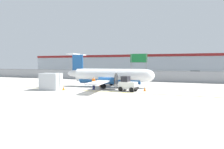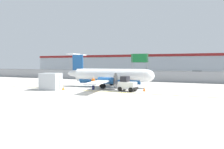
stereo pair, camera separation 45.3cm
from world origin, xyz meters
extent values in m
plane|color=#BCB7AD|center=(0.00, 0.00, 0.00)|extent=(140.00, 140.00, 0.00)
cube|color=yellow|center=(0.00, 2.00, 0.00)|extent=(84.00, 0.20, 0.01)
cube|color=gray|center=(0.00, 18.00, 1.00)|extent=(98.00, 0.04, 2.00)
cylinder|color=slate|center=(0.00, 18.00, 2.05)|extent=(98.00, 0.10, 0.10)
cube|color=#38383A|center=(0.00, 29.50, 0.06)|extent=(98.00, 17.00, 0.12)
cube|color=#A8B2BC|center=(0.00, 48.00, 3.25)|extent=(91.00, 8.00, 6.50)
cube|color=maroon|center=(0.00, 44.00, 6.10)|extent=(91.00, 0.20, 0.80)
cylinder|color=white|center=(-0.35, 6.70, 1.75)|extent=(10.28, 2.87, 1.90)
ellipsoid|color=white|center=(4.96, 7.21, 1.75)|extent=(2.51, 2.02, 1.80)
ellipsoid|color=white|center=(-5.66, 6.18, 1.95)|extent=(2.95, 1.32, 1.05)
cylinder|color=#1E5193|center=(-0.35, 6.70, 1.23)|extent=(9.21, 2.36, 1.48)
cube|color=white|center=(-0.25, 6.71, 1.18)|extent=(3.14, 16.08, 0.18)
cylinder|color=#1E5193|center=(-0.30, 9.31, 1.18)|extent=(2.28, 1.11, 0.90)
cone|color=black|center=(0.84, 9.42, 1.18)|extent=(0.49, 0.48, 0.44)
cylinder|color=#262626|center=(0.99, 9.44, 1.18)|extent=(0.24, 2.09, 2.10)
cylinder|color=#1E5193|center=(0.20, 4.14, 1.18)|extent=(2.28, 1.11, 0.90)
cone|color=black|center=(1.34, 4.25, 1.18)|extent=(0.49, 0.48, 0.44)
cylinder|color=#262626|center=(1.49, 4.26, 1.18)|extent=(0.24, 2.09, 2.10)
cube|color=#1E5193|center=(-5.40, 6.21, 3.30)|extent=(1.71, 0.34, 3.10)
cube|color=white|center=(-5.53, 6.19, 4.85)|extent=(1.56, 4.88, 0.14)
cylinder|color=#59595B|center=(3.21, 7.04, 0.79)|extent=(0.15, 0.15, 0.97)
cylinder|color=black|center=(3.21, 7.04, 0.30)|extent=(0.62, 0.28, 0.60)
cylinder|color=#59595B|center=(-0.86, 8.87, 0.83)|extent=(0.15, 0.15, 0.90)
cylinder|color=black|center=(-0.86, 8.87, 0.38)|extent=(0.78, 0.29, 0.76)
cylinder|color=#59595B|center=(-0.43, 4.47, 0.83)|extent=(0.15, 0.15, 0.90)
cylinder|color=black|center=(-0.43, 4.47, 0.38)|extent=(0.78, 0.29, 0.76)
cube|color=silver|center=(3.39, 3.38, 0.73)|extent=(2.36, 1.49, 0.90)
cube|color=black|center=(3.05, 3.44, 1.53)|extent=(1.07, 1.15, 0.70)
cube|color=black|center=(4.52, 3.17, 0.43)|extent=(0.36, 1.11, 0.30)
cylinder|color=black|center=(4.24, 3.83, 0.28)|extent=(0.58, 0.28, 0.56)
cylinder|color=black|center=(4.02, 2.65, 0.28)|extent=(0.58, 0.28, 0.56)
cylinder|color=black|center=(2.76, 4.11, 0.28)|extent=(0.58, 0.28, 0.56)
cylinder|color=black|center=(2.54, 2.93, 0.28)|extent=(0.58, 0.28, 0.56)
cylinder|color=#191E4C|center=(-1.15, 3.13, 0.42)|extent=(0.22, 0.22, 0.85)
cylinder|color=#191E4C|center=(-1.25, 2.95, 0.42)|extent=(0.22, 0.22, 0.85)
cylinder|color=orange|center=(-1.20, 3.04, 1.15)|extent=(0.46, 0.46, 0.60)
cylinder|color=orange|center=(-1.09, 3.23, 1.18)|extent=(0.14, 0.14, 0.55)
cylinder|color=orange|center=(-1.31, 2.85, 1.18)|extent=(0.14, 0.14, 0.55)
sphere|color=tan|center=(-1.20, 3.04, 1.59)|extent=(0.22, 0.22, 0.22)
cube|color=#B7BCC1|center=(-6.53, 1.17, 1.10)|extent=(2.68, 2.35, 2.20)
cube|color=#333338|center=(-6.53, 1.17, 1.10)|extent=(2.42, 0.46, 2.20)
cube|color=orange|center=(-4.78, 1.40, 0.02)|extent=(0.36, 0.36, 0.04)
cone|color=orange|center=(-4.78, 1.40, 0.34)|extent=(0.28, 0.28, 0.60)
cylinder|color=white|center=(-4.78, 1.40, 0.42)|extent=(0.17, 0.17, 0.08)
cube|color=orange|center=(5.36, 4.09, 0.02)|extent=(0.36, 0.36, 0.04)
cone|color=orange|center=(5.36, 4.09, 0.34)|extent=(0.28, 0.28, 0.60)
cylinder|color=white|center=(5.36, 4.09, 0.42)|extent=(0.17, 0.17, 0.08)
cube|color=orange|center=(1.50, 6.77, 0.02)|extent=(0.36, 0.36, 0.04)
cone|color=orange|center=(1.50, 6.77, 0.34)|extent=(0.28, 0.28, 0.60)
cylinder|color=white|center=(1.50, 6.77, 0.42)|extent=(0.17, 0.17, 0.08)
cube|color=orange|center=(-1.88, 6.72, 0.02)|extent=(0.36, 0.36, 0.04)
cone|color=orange|center=(-1.88, 6.72, 0.34)|extent=(0.28, 0.28, 0.60)
cylinder|color=white|center=(-1.88, 6.72, 0.42)|extent=(0.17, 0.17, 0.08)
cube|color=#B28C19|center=(-12.57, 24.96, 0.74)|extent=(4.32, 2.01, 0.80)
cube|color=#262D38|center=(-12.72, 24.97, 1.42)|extent=(2.31, 1.72, 0.56)
cylinder|color=black|center=(-11.11, 25.76, 0.42)|extent=(0.61, 0.24, 0.60)
cylinder|color=black|center=(-11.25, 23.96, 0.42)|extent=(0.61, 0.24, 0.60)
cylinder|color=black|center=(-13.90, 25.97, 0.42)|extent=(0.61, 0.24, 0.60)
cylinder|color=black|center=(-14.04, 24.17, 0.42)|extent=(0.61, 0.24, 0.60)
cube|color=navy|center=(-5.28, 29.22, 0.74)|extent=(4.24, 1.79, 0.80)
cube|color=#262D38|center=(-5.13, 29.22, 1.42)|extent=(2.23, 1.61, 0.56)
cylinder|color=black|center=(-6.66, 28.29, 0.42)|extent=(0.60, 0.21, 0.60)
cylinder|color=black|center=(-6.70, 30.09, 0.42)|extent=(0.60, 0.21, 0.60)
cylinder|color=black|center=(-3.86, 28.35, 0.42)|extent=(0.60, 0.21, 0.60)
cylinder|color=black|center=(-3.90, 30.15, 0.42)|extent=(0.60, 0.21, 0.60)
cube|color=slate|center=(4.94, 27.27, 0.74)|extent=(4.21, 1.72, 0.80)
cube|color=#262D38|center=(4.79, 27.27, 1.42)|extent=(2.21, 1.57, 0.56)
cylinder|color=black|center=(6.34, 28.18, 0.42)|extent=(0.60, 0.20, 0.60)
cylinder|color=black|center=(6.35, 26.38, 0.42)|extent=(0.60, 0.20, 0.60)
cylinder|color=black|center=(3.54, 28.17, 0.42)|extent=(0.60, 0.20, 0.60)
cylinder|color=black|center=(3.55, 26.37, 0.42)|extent=(0.60, 0.20, 0.60)
cube|color=silver|center=(12.55, 33.96, 0.74)|extent=(4.24, 1.81, 0.80)
cube|color=#262D38|center=(12.40, 33.96, 1.42)|extent=(2.24, 1.62, 0.56)
cylinder|color=black|center=(13.98, 34.82, 0.42)|extent=(0.61, 0.22, 0.60)
cylinder|color=black|center=(13.93, 33.02, 0.42)|extent=(0.61, 0.22, 0.60)
cylinder|color=black|center=(11.18, 34.90, 0.42)|extent=(0.61, 0.22, 0.60)
cylinder|color=black|center=(11.13, 33.10, 0.42)|extent=(0.61, 0.22, 0.60)
cylinder|color=slate|center=(-0.66, 20.27, 2.75)|extent=(0.14, 0.14, 5.50)
cylinder|color=slate|center=(2.54, 20.27, 2.75)|extent=(0.14, 0.14, 5.50)
cube|color=#14662D|center=(0.94, 20.27, 4.60)|extent=(3.60, 0.10, 1.80)
camera|label=1|loc=(10.12, -20.64, 3.45)|focal=32.00mm
camera|label=2|loc=(10.54, -20.48, 3.45)|focal=32.00mm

